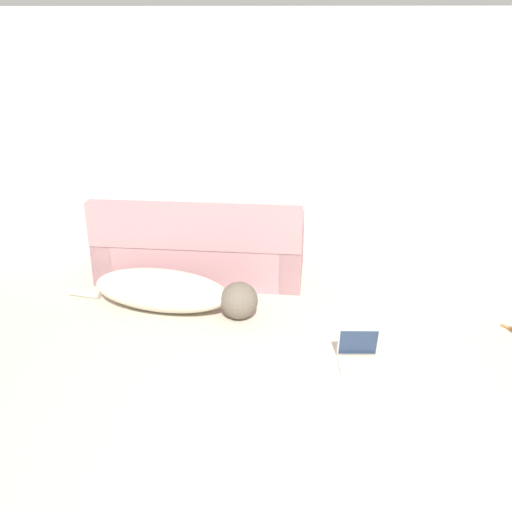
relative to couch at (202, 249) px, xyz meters
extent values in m
plane|color=#BCB29E|center=(0.93, -2.89, -0.26)|extent=(20.00, 20.00, 0.00)
cube|color=beige|center=(0.93, 0.60, 0.97)|extent=(6.81, 0.06, 2.46)
cube|color=#A3757A|center=(0.00, 0.04, -0.06)|extent=(2.02, 1.04, 0.41)
cube|color=#A3757A|center=(-0.03, -0.34, 0.35)|extent=(1.96, 0.29, 0.41)
cube|color=#A3757A|center=(0.88, -0.03, 0.01)|extent=(0.27, 0.90, 0.55)
cube|color=#A3757A|center=(-0.87, 0.11, 0.01)|extent=(0.27, 0.90, 0.55)
ellipsoid|color=beige|center=(-0.27, -0.74, -0.10)|extent=(1.32, 0.80, 0.33)
sphere|color=brown|center=(0.41, -0.91, -0.10)|extent=(0.39, 0.39, 0.32)
cylinder|color=beige|center=(-1.02, -0.55, -0.23)|extent=(0.31, 0.13, 0.06)
cylinder|color=#BC7A47|center=(2.60, -1.03, -0.25)|extent=(0.07, 0.09, 0.02)
cube|color=#B7B7BC|center=(1.33, -1.66, -0.26)|extent=(0.30, 0.25, 0.02)
cube|color=#B7B7BC|center=(1.32, -1.51, -0.13)|extent=(0.30, 0.08, 0.24)
cube|color=#23334C|center=(1.32, -1.52, -0.13)|extent=(0.28, 0.06, 0.22)
camera|label=1|loc=(0.68, -5.18, 2.03)|focal=40.00mm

